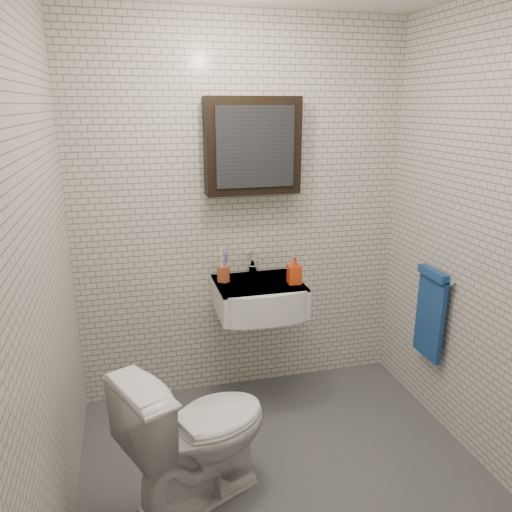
% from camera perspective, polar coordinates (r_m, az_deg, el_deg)
% --- Properties ---
extents(ground, '(2.20, 2.00, 0.01)m').
position_cam_1_polar(ground, '(2.99, 3.40, -23.67)').
color(ground, '#4D4F55').
rests_on(ground, ground).
extents(room_shell, '(2.22, 2.02, 2.51)m').
position_cam_1_polar(room_shell, '(2.32, 4.02, 4.89)').
color(room_shell, silver).
rests_on(room_shell, ground).
extents(washbasin, '(0.55, 0.50, 0.20)m').
position_cam_1_polar(washbasin, '(3.22, 0.49, -4.83)').
color(washbasin, white).
rests_on(washbasin, room_shell).
extents(faucet, '(0.06, 0.20, 0.15)m').
position_cam_1_polar(faucet, '(3.34, -0.37, -1.05)').
color(faucet, silver).
rests_on(faucet, washbasin).
extents(mirror_cabinet, '(0.60, 0.15, 0.60)m').
position_cam_1_polar(mirror_cabinet, '(3.18, -0.38, 12.44)').
color(mirror_cabinet, black).
rests_on(mirror_cabinet, room_shell).
extents(towel_rail, '(0.09, 0.30, 0.58)m').
position_cam_1_polar(towel_rail, '(3.30, 19.32, -5.86)').
color(towel_rail, silver).
rests_on(towel_rail, room_shell).
extents(toothbrush_cup, '(0.11, 0.11, 0.22)m').
position_cam_1_polar(toothbrush_cup, '(3.23, -3.74, -1.94)').
color(toothbrush_cup, '#A14D28').
rests_on(toothbrush_cup, washbasin).
extents(soap_bottle, '(0.08, 0.09, 0.18)m').
position_cam_1_polar(soap_bottle, '(3.18, 4.41, -1.61)').
color(soap_bottle, '#E75018').
rests_on(soap_bottle, washbasin).
extents(toilet, '(0.86, 0.70, 0.77)m').
position_cam_1_polar(toilet, '(2.65, -6.64, -19.32)').
color(toilet, white).
rests_on(toilet, ground).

